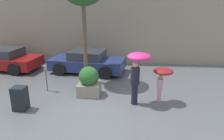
{
  "coord_description": "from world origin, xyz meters",
  "views": [
    {
      "loc": [
        1.1,
        -7.23,
        3.91
      ],
      "look_at": [
        0.39,
        1.6,
        1.05
      ],
      "focal_mm": 35.0,
      "sensor_mm": 36.0,
      "label": 1
    }
  ],
  "objects_px": {
    "planter_box": "(89,82)",
    "parked_car_near": "(87,62)",
    "parked_car_far": "(5,59)",
    "parking_meter": "(46,73)",
    "person_adult": "(138,66)",
    "person_child": "(163,75)",
    "newspaper_box": "(20,98)"
  },
  "relations": [
    {
      "from": "planter_box",
      "to": "parked_car_near",
      "type": "relative_size",
      "value": 0.29
    },
    {
      "from": "parked_car_far",
      "to": "parking_meter",
      "type": "relative_size",
      "value": 3.65
    },
    {
      "from": "person_adult",
      "to": "parked_car_near",
      "type": "relative_size",
      "value": 0.47
    },
    {
      "from": "parked_car_near",
      "to": "parking_meter",
      "type": "relative_size",
      "value": 3.66
    },
    {
      "from": "person_adult",
      "to": "parked_car_near",
      "type": "distance_m",
      "value": 4.7
    },
    {
      "from": "parked_car_far",
      "to": "parking_meter",
      "type": "bearing_deg",
      "value": -121.29
    },
    {
      "from": "person_child",
      "to": "newspaper_box",
      "type": "height_order",
      "value": "person_child"
    },
    {
      "from": "parking_meter",
      "to": "person_child",
      "type": "bearing_deg",
      "value": -8.37
    },
    {
      "from": "person_child",
      "to": "parked_car_far",
      "type": "xyz_separation_m",
      "value": [
        -8.55,
        3.72,
        -0.56
      ]
    },
    {
      "from": "parked_car_far",
      "to": "person_adult",
      "type": "bearing_deg",
      "value": -109.07
    },
    {
      "from": "parked_car_near",
      "to": "parked_car_far",
      "type": "distance_m",
      "value": 4.92
    },
    {
      "from": "person_child",
      "to": "parking_meter",
      "type": "xyz_separation_m",
      "value": [
        -4.93,
        0.72,
        -0.3
      ]
    },
    {
      "from": "parking_meter",
      "to": "newspaper_box",
      "type": "relative_size",
      "value": 1.31
    },
    {
      "from": "planter_box",
      "to": "parked_car_far",
      "type": "relative_size",
      "value": 0.29
    },
    {
      "from": "person_adult",
      "to": "parking_meter",
      "type": "relative_size",
      "value": 1.73
    },
    {
      "from": "person_child",
      "to": "parked_car_far",
      "type": "height_order",
      "value": "person_child"
    },
    {
      "from": "planter_box",
      "to": "person_child",
      "type": "height_order",
      "value": "person_child"
    },
    {
      "from": "parked_car_near",
      "to": "newspaper_box",
      "type": "distance_m",
      "value": 4.91
    },
    {
      "from": "parking_meter",
      "to": "newspaper_box",
      "type": "xyz_separation_m",
      "value": [
        -0.34,
        -1.77,
        -0.4
      ]
    },
    {
      "from": "parked_car_far",
      "to": "newspaper_box",
      "type": "height_order",
      "value": "parked_car_far"
    },
    {
      "from": "person_adult",
      "to": "person_child",
      "type": "height_order",
      "value": "person_adult"
    },
    {
      "from": "parked_car_near",
      "to": "newspaper_box",
      "type": "relative_size",
      "value": 4.79
    },
    {
      "from": "planter_box",
      "to": "parking_meter",
      "type": "distance_m",
      "value": 1.98
    },
    {
      "from": "person_child",
      "to": "parked_car_near",
      "type": "xyz_separation_m",
      "value": [
        -3.63,
        3.57,
        -0.56
      ]
    },
    {
      "from": "planter_box",
      "to": "parked_car_far",
      "type": "distance_m",
      "value": 6.45
    },
    {
      "from": "person_adult",
      "to": "parking_meter",
      "type": "distance_m",
      "value": 4.11
    },
    {
      "from": "parked_car_near",
      "to": "person_child",
      "type": "bearing_deg",
      "value": -126.48
    },
    {
      "from": "newspaper_box",
      "to": "parking_meter",
      "type": "bearing_deg",
      "value": 79.06
    },
    {
      "from": "parking_meter",
      "to": "newspaper_box",
      "type": "bearing_deg",
      "value": -100.94
    },
    {
      "from": "parked_car_near",
      "to": "parked_car_far",
      "type": "relative_size",
      "value": 1.0
    },
    {
      "from": "person_child",
      "to": "parked_car_near",
      "type": "relative_size",
      "value": 0.33
    },
    {
      "from": "person_adult",
      "to": "parked_car_near",
      "type": "bearing_deg",
      "value": 92.19
    }
  ]
}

